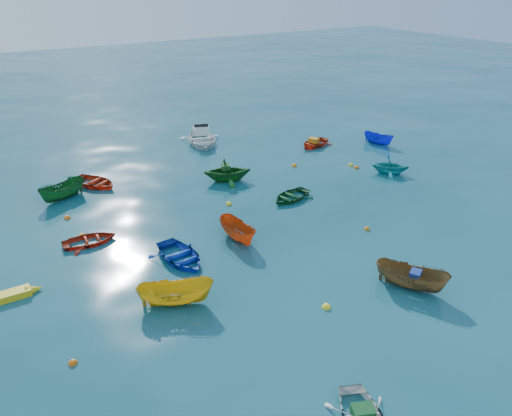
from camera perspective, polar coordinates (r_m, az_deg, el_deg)
ground at (r=25.30m, az=6.00°, el=-4.99°), size 160.00×160.00×0.00m
dinghy_blue_sw at (r=24.73m, az=-8.62°, el=-5.93°), size 2.69×3.57×0.70m
sampan_brown_mid at (r=23.55m, az=17.17°, el=-8.69°), size 2.66×3.43×1.26m
sampan_yellow_mid at (r=21.81m, az=-9.07°, el=-10.78°), size 3.44×2.49×1.25m
dinghy_green_e at (r=30.86m, az=3.98°, el=1.02°), size 3.34×2.76×0.60m
dinghy_cyan_se at (r=36.01m, az=14.95°, el=3.88°), size 3.36×3.38×1.35m
dinghy_red_nw at (r=27.29m, az=-18.41°, el=-3.84°), size 2.87×2.17×0.56m
sampan_orange_n at (r=26.28m, az=-2.05°, el=-3.60°), size 1.18×3.00×1.15m
dinghy_green_n at (r=33.56m, az=-3.27°, el=3.13°), size 3.89×3.65×1.64m
dinghy_red_ne at (r=40.66m, az=6.66°, el=7.08°), size 3.59×3.06×0.63m
sampan_blue_far at (r=42.10m, az=13.74°, el=7.17°), size 1.65×2.80×1.02m
dinghy_red_far at (r=34.41m, az=-17.90°, el=2.45°), size 3.65×4.03×0.69m
sampan_green_far at (r=33.07m, az=-21.09°, el=1.01°), size 3.38×2.34×1.22m
motorboat_white at (r=41.13m, az=-6.21°, el=7.32°), size 4.61×5.45×1.56m
tarp_green_a at (r=17.01m, az=12.12°, el=-21.82°), size 0.84×0.75×0.33m
tarp_blue_a at (r=23.12m, az=17.77°, el=-7.19°), size 0.73×0.67×0.28m
tarp_green_b at (r=33.18m, az=-3.49°, el=4.69°), size 0.76×0.85×0.34m
tarp_orange_b at (r=40.43m, az=6.61°, el=7.71°), size 0.75×0.86×0.35m
buoy_or_a at (r=19.94m, az=-20.18°, el=-16.34°), size 0.33×0.33×0.33m
buoy_ye_a at (r=21.55m, az=8.04°, el=-11.20°), size 0.38×0.38×0.38m
buoy_or_b at (r=27.90m, az=12.56°, el=-2.41°), size 0.32×0.32×0.32m
buoy_or_c at (r=30.40m, az=-20.75°, el=-1.11°), size 0.37×0.37×0.37m
buoy_ye_c at (r=30.14m, az=-3.12°, el=0.42°), size 0.37×0.37×0.37m
buoy_or_d at (r=36.18m, az=4.38°, el=4.80°), size 0.39×0.39×0.39m
buoy_ye_d at (r=28.13m, az=-19.24°, el=-3.06°), size 0.35×0.35×0.35m
buoy_or_e at (r=36.42m, az=11.42°, el=4.50°), size 0.37×0.37×0.37m
buoy_ye_e at (r=36.85m, az=10.78°, el=4.80°), size 0.35×0.35×0.35m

